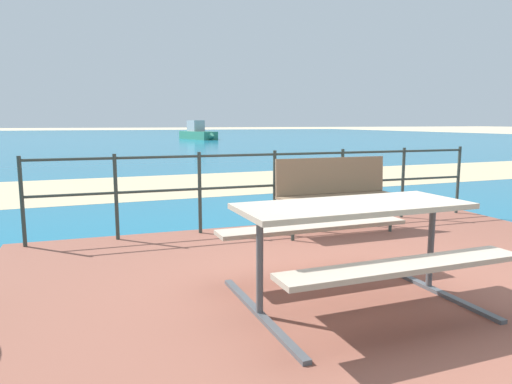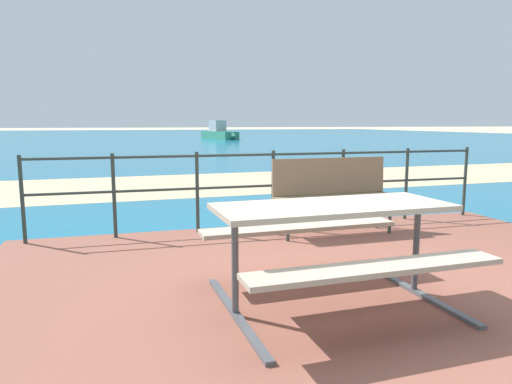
# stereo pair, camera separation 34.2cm
# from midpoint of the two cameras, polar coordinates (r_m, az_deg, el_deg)

# --- Properties ---
(ground_plane) EXTENTS (240.00, 240.00, 0.00)m
(ground_plane) POSITION_cam_midpoint_polar(r_m,az_deg,el_deg) (4.05, 15.54, -12.33)
(ground_plane) COLOR beige
(patio_paving) EXTENTS (6.40, 5.20, 0.06)m
(patio_paving) POSITION_cam_midpoint_polar(r_m,az_deg,el_deg) (4.04, 15.56, -11.93)
(patio_paving) COLOR brown
(patio_paving) RESTS_ON ground
(sea_water) EXTENTS (90.00, 90.00, 0.01)m
(sea_water) POSITION_cam_midpoint_polar(r_m,az_deg,el_deg) (43.27, -13.43, 6.42)
(sea_water) COLOR #196B8E
(sea_water) RESTS_ON ground
(beach_strip) EXTENTS (54.12, 6.28, 0.01)m
(beach_strip) POSITION_cam_midpoint_polar(r_m,az_deg,el_deg) (10.87, -5.17, 1.02)
(beach_strip) COLOR tan
(beach_strip) RESTS_ON ground
(picnic_table) EXTENTS (1.79, 1.52, 0.76)m
(picnic_table) POSITION_cam_midpoint_polar(r_m,az_deg,el_deg) (3.54, 12.03, -4.37)
(picnic_table) COLOR tan
(picnic_table) RESTS_ON patio_paving
(park_bench) EXTENTS (1.50, 0.43, 0.92)m
(park_bench) POSITION_cam_midpoint_polar(r_m,az_deg,el_deg) (5.83, 11.00, 0.43)
(park_bench) COLOR #7A6047
(park_bench) RESTS_ON patio_paving
(railing_fence) EXTENTS (5.94, 0.04, 1.00)m
(railing_fence) POSITION_cam_midpoint_polar(r_m,az_deg,el_deg) (6.02, 3.74, 1.43)
(railing_fence) COLOR #2D3833
(railing_fence) RESTS_ON patio_paving
(boat_mid) EXTENTS (2.36, 5.27, 1.55)m
(boat_mid) POSITION_cam_midpoint_polar(r_m,az_deg,el_deg) (39.19, -4.24, 7.18)
(boat_mid) COLOR #338466
(boat_mid) RESTS_ON sea_water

